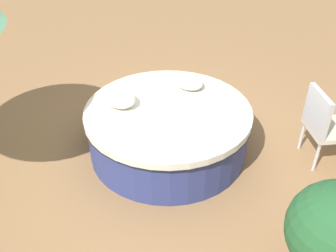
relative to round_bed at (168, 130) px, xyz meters
name	(u,v)px	position (x,y,z in m)	size (l,w,h in m)	color
ground_plane	(168,150)	(0.00, 0.00, -0.33)	(16.00, 16.00, 0.00)	olive
round_bed	(168,130)	(0.00, 0.00, 0.00)	(2.10, 2.10, 0.64)	navy
throw_pillow_0	(189,82)	(0.17, -0.59, 0.39)	(0.41, 0.32, 0.15)	beige
throw_pillow_1	(118,98)	(0.52, 0.35, 0.41)	(0.49, 0.37, 0.19)	white
patio_chair	(324,122)	(-1.48, -1.19, 0.23)	(0.72, 0.72, 0.98)	#B7B7BC
planter	(335,238)	(-2.35, 0.50, 0.37)	(0.83, 0.83, 1.19)	#4C4C51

